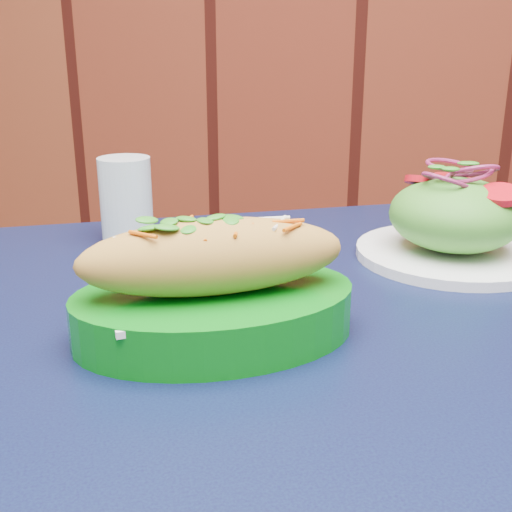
# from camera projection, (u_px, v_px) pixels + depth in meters

# --- Properties ---
(cafe_table) EXTENTS (1.04, 1.04, 0.75)m
(cafe_table) POSITION_uv_depth(u_px,v_px,m) (337.00, 396.00, 0.64)
(cafe_table) COLOR black
(cafe_table) RESTS_ON ground
(banh_mi_basket) EXTENTS (0.29, 0.25, 0.12)m
(banh_mi_basket) POSITION_uv_depth(u_px,v_px,m) (214.00, 288.00, 0.56)
(banh_mi_basket) COLOR #067211
(banh_mi_basket) RESTS_ON cafe_table
(salad_plate) EXTENTS (0.23, 0.23, 0.12)m
(salad_plate) POSITION_uv_depth(u_px,v_px,m) (455.00, 222.00, 0.76)
(salad_plate) COLOR white
(salad_plate) RESTS_ON cafe_table
(water_glass) EXTENTS (0.07, 0.07, 0.11)m
(water_glass) POSITION_uv_depth(u_px,v_px,m) (126.00, 200.00, 0.83)
(water_glass) COLOR silver
(water_glass) RESTS_ON cafe_table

